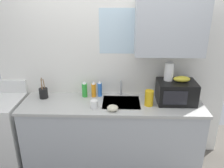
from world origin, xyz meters
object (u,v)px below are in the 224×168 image
object	(u,v)px
dish_soap_bottle_blue	(100,89)
dish_soap_bottle_orange	(94,90)
paper_towel_roll	(169,72)
cereal_canister	(149,98)
small_bowl	(113,108)
utensil_crock	(44,93)
stove_range	(2,131)
mug_white	(94,104)
dish_soap_bottle_green	(85,89)
microwave	(176,92)
banana_bunch	(182,79)

from	to	relation	value
dish_soap_bottle_blue	dish_soap_bottle_orange	size ratio (longest dim) A/B	1.01
paper_towel_roll	cereal_canister	bearing A→B (deg)	-147.99
paper_towel_roll	small_bowl	bearing A→B (deg)	-155.93
dish_soap_bottle_blue	dish_soap_bottle_orange	world-z (taller)	dish_soap_bottle_blue
dish_soap_bottle_orange	utensil_crock	xyz separation A→B (m)	(-0.64, -0.06, -0.03)
stove_range	paper_towel_roll	world-z (taller)	paper_towel_roll
mug_white	dish_soap_bottle_green	bearing A→B (deg)	115.92
dish_soap_bottle_orange	microwave	bearing A→B (deg)	-7.38
stove_range	dish_soap_bottle_blue	distance (m)	1.42
mug_white	stove_range	bearing A→B (deg)	173.50
stove_range	dish_soap_bottle_blue	xyz separation A→B (m)	(1.30, 0.20, 0.54)
microwave	dish_soap_bottle_orange	xyz separation A→B (m)	(-1.03, 0.13, -0.04)
paper_towel_roll	dish_soap_bottle_green	world-z (taller)	paper_towel_roll
microwave	dish_soap_bottle_green	distance (m)	1.15
dish_soap_bottle_blue	utensil_crock	size ratio (longest dim) A/B	0.77
stove_range	banana_bunch	bearing A→B (deg)	1.16
stove_range	dish_soap_bottle_orange	world-z (taller)	dish_soap_bottle_orange
dish_soap_bottle_orange	small_bowl	bearing A→B (deg)	-55.97
banana_bunch	cereal_canister	xyz separation A→B (m)	(-0.39, -0.10, -0.21)
dish_soap_bottle_blue	mug_white	size ratio (longest dim) A/B	2.23
dish_soap_bottle_blue	cereal_canister	world-z (taller)	dish_soap_bottle_blue
small_bowl	banana_bunch	bearing A→B (deg)	16.92
cereal_canister	dish_soap_bottle_green	bearing A→B (deg)	164.16
stove_range	mug_white	world-z (taller)	stove_range
small_bowl	paper_towel_roll	bearing A→B (deg)	24.07
microwave	banana_bunch	xyz separation A→B (m)	(0.05, 0.00, 0.17)
microwave	dish_soap_bottle_orange	world-z (taller)	microwave
banana_bunch	dish_soap_bottle_blue	world-z (taller)	banana_bunch
stove_range	banana_bunch	world-z (taller)	banana_bunch
banana_bunch	paper_towel_roll	xyz separation A→B (m)	(-0.15, 0.05, 0.08)
cereal_canister	utensil_crock	bearing A→B (deg)	172.73
banana_bunch	mug_white	world-z (taller)	banana_bunch
mug_white	banana_bunch	bearing A→B (deg)	10.34
utensil_crock	stove_range	bearing A→B (deg)	-168.67
dish_soap_bottle_blue	utensil_crock	xyz separation A→B (m)	(-0.72, -0.08, -0.03)
stove_range	mug_white	distance (m)	1.36
dish_soap_bottle_orange	dish_soap_bottle_green	world-z (taller)	dish_soap_bottle_green
microwave	cereal_canister	world-z (taller)	microwave
dish_soap_bottle_green	mug_white	world-z (taller)	dish_soap_bottle_green
microwave	mug_white	bearing A→B (deg)	-169.24
microwave	paper_towel_roll	xyz separation A→B (m)	(-0.10, 0.05, 0.24)
dish_soap_bottle_green	small_bowl	size ratio (longest dim) A/B	1.64
microwave	dish_soap_bottle_blue	size ratio (longest dim) A/B	2.17
stove_range	utensil_crock	size ratio (longest dim) A/B	3.92
mug_white	utensil_crock	distance (m)	0.73
dish_soap_bottle_green	small_bowl	bearing A→B (deg)	-45.30
utensil_crock	paper_towel_roll	bearing A→B (deg)	-0.72
microwave	dish_soap_bottle_green	size ratio (longest dim) A/B	2.15
microwave	dish_soap_bottle_blue	xyz separation A→B (m)	(-0.95, 0.15, -0.04)
banana_bunch	dish_soap_bottle_orange	size ratio (longest dim) A/B	0.95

